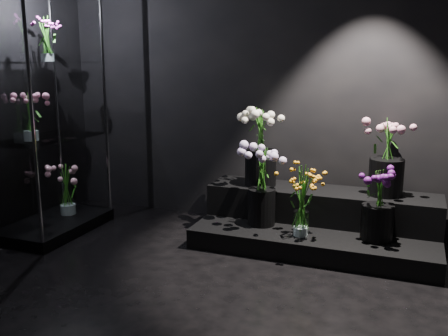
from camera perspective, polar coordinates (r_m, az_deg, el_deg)
The scene contains 12 objects.
floor at distance 3.15m, azimuth -6.56°, elevation -16.80°, with size 4.00×4.00×0.00m, color black.
wall_back at distance 4.62m, azimuth 4.71°, elevation 10.71°, with size 4.00×4.00×0.00m, color black.
display_riser at distance 4.32m, azimuth 10.69°, elevation -6.10°, with size 1.96×0.87×0.43m.
display_case at distance 4.60m, azimuth -19.69°, elevation 6.28°, with size 0.60×1.00×2.20m.
bouquet_orange_bells at distance 3.94m, azimuth 8.87°, elevation -3.75°, with size 0.32×0.32×0.55m.
bouquet_lilac at distance 4.14m, azimuth 4.37°, elevation -1.27°, with size 0.45×0.45×0.68m.
bouquet_purple at distance 3.98m, azimuth 17.25°, elevation -3.62°, with size 0.37×0.37×0.58m.
bouquet_cream_roses at distance 4.36m, azimuth 4.25°, elevation 2.90°, with size 0.48×0.48×0.68m.
bouquet_pink_roses at distance 4.24m, azimuth 18.20°, elevation 1.70°, with size 0.37×0.37×0.64m.
bouquet_case_pink at distance 4.47m, azimuth -21.35°, elevation 5.84°, with size 0.31×0.31×0.43m.
bouquet_case_magenta at distance 4.71m, azimuth -19.66°, elevation 13.91°, with size 0.24×0.24×0.40m.
bouquet_case_base_pink at distance 4.87m, azimuth -17.54°, elevation -2.16°, with size 0.43×0.43×0.48m.
Camera 1 is at (1.30, -2.43, 1.54)m, focal length 40.00 mm.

